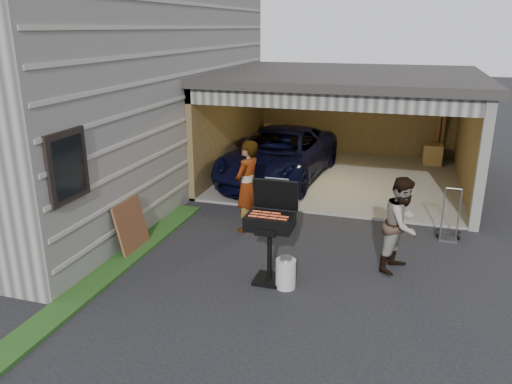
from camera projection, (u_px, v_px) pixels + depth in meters
ground at (240, 283)px, 8.22m from camera, size 80.00×80.00×0.00m
house at (67, 79)px, 12.66m from camera, size 7.00×11.00×5.50m
groundcover_strip at (86, 290)px, 7.93m from camera, size 0.50×8.00×0.06m
garage at (346, 110)px, 13.58m from camera, size 6.80×6.30×2.90m
minivan at (279, 157)px, 13.43m from camera, size 2.62×5.07×1.37m
woman at (247, 186)px, 10.08m from camera, size 0.61×0.78×1.89m
man at (402, 224)px, 8.45m from camera, size 0.89×0.99×1.66m
bbq_grill at (271, 225)px, 8.00m from camera, size 0.75×0.66×1.67m
propane_tank at (286, 274)px, 8.01m from camera, size 0.38×0.38×0.49m
plywood_panel at (131, 226)px, 9.27m from camera, size 0.25×0.88×0.97m
hand_truck at (449, 230)px, 9.85m from camera, size 0.44×0.33×1.07m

